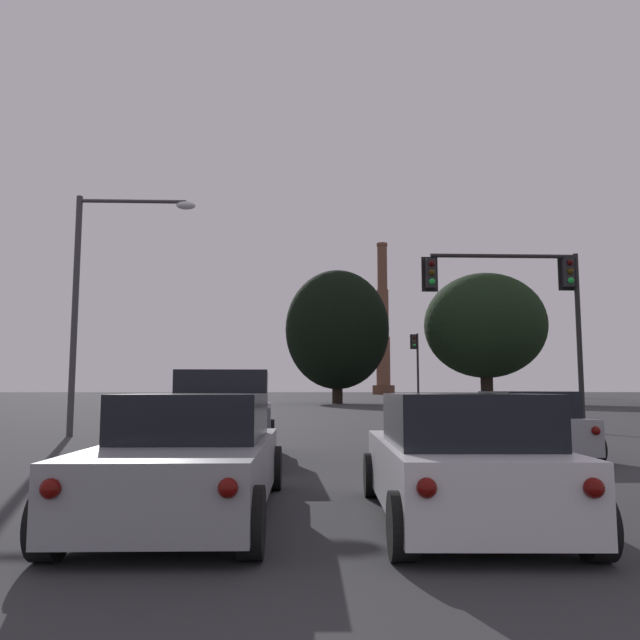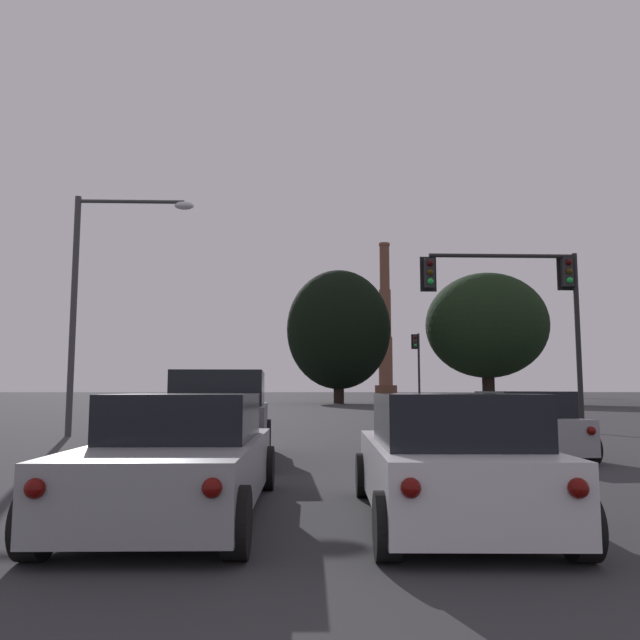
{
  "view_description": "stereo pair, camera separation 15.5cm",
  "coord_description": "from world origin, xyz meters",
  "px_view_note": "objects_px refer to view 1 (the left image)",
  "views": [
    {
      "loc": [
        -1.69,
        -0.08,
        1.49
      ],
      "look_at": [
        -0.4,
        33.33,
        5.2
      ],
      "focal_mm": 35.0,
      "sensor_mm": 36.0,
      "label": 1
    },
    {
      "loc": [
        -1.54,
        -0.09,
        1.49
      ],
      "look_at": [
        -0.4,
        33.33,
        5.2
      ],
      "focal_mm": 35.0,
      "sensor_mm": 36.0,
      "label": 2
    }
  ],
  "objects_px": {
    "sedan_left_lane_second": "(192,458)",
    "traffic_light_overhead_right": "(527,294)",
    "traffic_light_far_right": "(416,359)",
    "smokestack": "(383,334)",
    "suv_left_lane_front": "(225,417)",
    "hatchback_center_lane_second": "(459,463)",
    "hatchback_right_lane_front": "(523,426)",
    "street_lamp": "(98,283)"
  },
  "relations": [
    {
      "from": "sedan_left_lane_second",
      "to": "traffic_light_overhead_right",
      "type": "distance_m",
      "value": 17.16
    },
    {
      "from": "traffic_light_far_right",
      "to": "smokestack",
      "type": "height_order",
      "value": "smokestack"
    },
    {
      "from": "suv_left_lane_front",
      "to": "sedan_left_lane_second",
      "type": "relative_size",
      "value": 1.05
    },
    {
      "from": "hatchback_center_lane_second",
      "to": "traffic_light_far_right",
      "type": "xyz_separation_m",
      "value": [
        8.16,
        44.45,
        3.33
      ]
    },
    {
      "from": "traffic_light_overhead_right",
      "to": "smokestack",
      "type": "distance_m",
      "value": 147.89
    },
    {
      "from": "hatchback_right_lane_front",
      "to": "smokestack",
      "type": "distance_m",
      "value": 156.03
    },
    {
      "from": "hatchback_right_lane_front",
      "to": "sedan_left_lane_second",
      "type": "height_order",
      "value": "hatchback_right_lane_front"
    },
    {
      "from": "suv_left_lane_front",
      "to": "sedan_left_lane_second",
      "type": "bearing_deg",
      "value": -89.56
    },
    {
      "from": "hatchback_right_lane_front",
      "to": "traffic_light_overhead_right",
      "type": "relative_size",
      "value": 0.66
    },
    {
      "from": "hatchback_right_lane_front",
      "to": "suv_left_lane_front",
      "type": "relative_size",
      "value": 0.84
    },
    {
      "from": "street_lamp",
      "to": "smokestack",
      "type": "relative_size",
      "value": 0.19
    },
    {
      "from": "traffic_light_overhead_right",
      "to": "street_lamp",
      "type": "bearing_deg",
      "value": -175.23
    },
    {
      "from": "hatchback_right_lane_front",
      "to": "sedan_left_lane_second",
      "type": "xyz_separation_m",
      "value": [
        -6.3,
        -6.28,
        0.0
      ]
    },
    {
      "from": "street_lamp",
      "to": "hatchback_center_lane_second",
      "type": "bearing_deg",
      "value": -57.79
    },
    {
      "from": "suv_left_lane_front",
      "to": "sedan_left_lane_second",
      "type": "xyz_separation_m",
      "value": [
        0.26,
        -5.65,
        -0.23
      ]
    },
    {
      "from": "traffic_light_far_right",
      "to": "traffic_light_overhead_right",
      "type": "relative_size",
      "value": 0.97
    },
    {
      "from": "sedan_left_lane_second",
      "to": "street_lamp",
      "type": "distance_m",
      "value": 14.25
    },
    {
      "from": "hatchback_center_lane_second",
      "to": "street_lamp",
      "type": "bearing_deg",
      "value": 124.69
    },
    {
      "from": "street_lamp",
      "to": "sedan_left_lane_second",
      "type": "bearing_deg",
      "value": -67.48
    },
    {
      "from": "hatchback_center_lane_second",
      "to": "hatchback_right_lane_front",
      "type": "distance_m",
      "value": 7.57
    },
    {
      "from": "sedan_left_lane_second",
      "to": "smokestack",
      "type": "height_order",
      "value": "smokestack"
    },
    {
      "from": "hatchback_right_lane_front",
      "to": "traffic_light_overhead_right",
      "type": "xyz_separation_m",
      "value": [
        3.05,
        7.51,
        4.14
      ]
    },
    {
      "from": "hatchback_right_lane_front",
      "to": "traffic_light_overhead_right",
      "type": "height_order",
      "value": "traffic_light_overhead_right"
    },
    {
      "from": "sedan_left_lane_second",
      "to": "traffic_light_overhead_right",
      "type": "height_order",
      "value": "traffic_light_overhead_right"
    },
    {
      "from": "traffic_light_overhead_right",
      "to": "street_lamp",
      "type": "relative_size",
      "value": 0.81
    },
    {
      "from": "hatchback_right_lane_front",
      "to": "traffic_light_far_right",
      "type": "bearing_deg",
      "value": 80.53
    },
    {
      "from": "smokestack",
      "to": "traffic_light_far_right",
      "type": "bearing_deg",
      "value": -96.67
    },
    {
      "from": "street_lamp",
      "to": "smokestack",
      "type": "xyz_separation_m",
      "value": [
        30.07,
        147.84,
        11.45
      ]
    },
    {
      "from": "hatchback_right_lane_front",
      "to": "smokestack",
      "type": "xyz_separation_m",
      "value": [
        18.56,
        154.13,
        15.69
      ]
    },
    {
      "from": "hatchback_center_lane_second",
      "to": "sedan_left_lane_second",
      "type": "distance_m",
      "value": 3.12
    },
    {
      "from": "hatchback_right_lane_front",
      "to": "smokestack",
      "type": "height_order",
      "value": "smokestack"
    },
    {
      "from": "traffic_light_far_right",
      "to": "street_lamp",
      "type": "xyz_separation_m",
      "value": [
        -16.44,
        -31.31,
        0.91
      ]
    },
    {
      "from": "hatchback_center_lane_second",
      "to": "street_lamp",
      "type": "height_order",
      "value": "street_lamp"
    },
    {
      "from": "traffic_light_far_right",
      "to": "street_lamp",
      "type": "bearing_deg",
      "value": -117.7
    },
    {
      "from": "traffic_light_overhead_right",
      "to": "smokestack",
      "type": "xyz_separation_m",
      "value": [
        15.51,
        146.62,
        11.55
      ]
    },
    {
      "from": "traffic_light_far_right",
      "to": "traffic_light_overhead_right",
      "type": "distance_m",
      "value": 30.16
    },
    {
      "from": "hatchback_center_lane_second",
      "to": "traffic_light_overhead_right",
      "type": "bearing_deg",
      "value": 68.85
    },
    {
      "from": "traffic_light_overhead_right",
      "to": "sedan_left_lane_second",
      "type": "bearing_deg",
      "value": -124.15
    },
    {
      "from": "hatchback_center_lane_second",
      "to": "hatchback_right_lane_front",
      "type": "relative_size",
      "value": 1.0
    },
    {
      "from": "hatchback_center_lane_second",
      "to": "traffic_light_overhead_right",
      "type": "distance_m",
      "value": 16.21
    },
    {
      "from": "hatchback_center_lane_second",
      "to": "hatchback_right_lane_front",
      "type": "height_order",
      "value": "same"
    },
    {
      "from": "hatchback_right_lane_front",
      "to": "suv_left_lane_front",
      "type": "height_order",
      "value": "suv_left_lane_front"
    }
  ]
}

